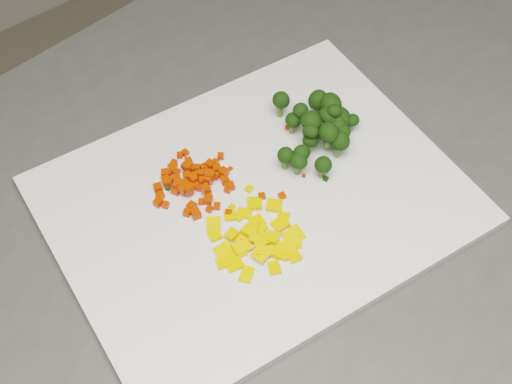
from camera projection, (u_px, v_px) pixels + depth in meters
counter_block at (272, 339)px, 1.20m from camera, size 1.11×0.83×0.90m
cutting_board at (256, 200)px, 0.80m from camera, size 0.48×0.39×0.01m
carrot_pile at (193, 176)px, 0.80m from camera, size 0.10×0.10×0.03m
pepper_pile at (253, 238)px, 0.76m from camera, size 0.11×0.11×0.02m
broccoli_pile at (316, 125)px, 0.83m from camera, size 0.12×0.12×0.06m
carrot_cube_0 at (178, 184)px, 0.79m from camera, size 0.01×0.01×0.01m
carrot_cube_1 at (192, 206)px, 0.79m from camera, size 0.01×0.01×0.01m
carrot_cube_2 at (168, 182)px, 0.81m from camera, size 0.01×0.01×0.01m
carrot_cube_3 at (187, 176)px, 0.80m from camera, size 0.01×0.01×0.01m
carrot_cube_4 at (184, 183)px, 0.80m from camera, size 0.01×0.01×0.01m
carrot_cube_5 at (174, 165)px, 0.82m from camera, size 0.01×0.01×0.01m
carrot_cube_6 at (188, 189)px, 0.79m from camera, size 0.01×0.01×0.01m
carrot_cube_7 at (169, 181)px, 0.81m from camera, size 0.01×0.01×0.01m
carrot_cube_8 at (212, 176)px, 0.80m from camera, size 0.01×0.01×0.01m
carrot_cube_9 at (200, 187)px, 0.80m from camera, size 0.01×0.01×0.01m
carrot_cube_10 at (189, 161)px, 0.83m from camera, size 0.01×0.01×0.01m
carrot_cube_11 at (185, 153)px, 0.83m from camera, size 0.01×0.01×0.01m
carrot_cube_12 at (158, 203)px, 0.79m from camera, size 0.01×0.01×0.01m
carrot_cube_13 at (167, 174)px, 0.81m from camera, size 0.01×0.01×0.01m
carrot_cube_14 at (202, 181)px, 0.80m from camera, size 0.01×0.01×0.01m
carrot_cube_15 at (183, 188)px, 0.79m from camera, size 0.01×0.01×0.01m
carrot_cube_16 at (208, 200)px, 0.79m from camera, size 0.01×0.01×0.01m
carrot_cube_17 at (203, 187)px, 0.80m from camera, size 0.01×0.01×0.01m
carrot_cube_18 at (174, 170)px, 0.82m from camera, size 0.01×0.01×0.01m
carrot_cube_19 at (188, 163)px, 0.82m from camera, size 0.01×0.01×0.01m
carrot_cube_20 at (160, 196)px, 0.79m from camera, size 0.01×0.01×0.01m
carrot_cube_21 at (204, 167)px, 0.82m from camera, size 0.01×0.01×0.01m
carrot_cube_22 at (206, 189)px, 0.79m from camera, size 0.01×0.01×0.01m
carrot_cube_23 at (174, 163)px, 0.82m from camera, size 0.01×0.01×0.01m
carrot_cube_24 at (216, 176)px, 0.81m from camera, size 0.01×0.01×0.01m
carrot_cube_25 at (195, 177)px, 0.81m from camera, size 0.01×0.01×0.01m
carrot_cube_26 at (189, 176)px, 0.81m from camera, size 0.01×0.01×0.01m
carrot_cube_27 at (187, 213)px, 0.78m from camera, size 0.01×0.01×0.01m
carrot_cube_28 at (207, 179)px, 0.80m from camera, size 0.01×0.01×0.01m
carrot_cube_29 at (201, 174)px, 0.80m from camera, size 0.01×0.01×0.01m
carrot_cube_30 at (191, 183)px, 0.81m from camera, size 0.01×0.01×0.01m
carrot_cube_31 at (190, 168)px, 0.82m from camera, size 0.01×0.01×0.01m
carrot_cube_32 at (166, 205)px, 0.79m from camera, size 0.01×0.01×0.01m
carrot_cube_33 at (228, 189)px, 0.80m from camera, size 0.01×0.01×0.01m
carrot_cube_34 at (176, 190)px, 0.80m from camera, size 0.01×0.01×0.01m
carrot_cube_35 at (176, 172)px, 0.82m from camera, size 0.01×0.01×0.01m
carrot_cube_36 at (215, 162)px, 0.82m from camera, size 0.01×0.01×0.01m
carrot_cube_37 at (208, 195)px, 0.80m from camera, size 0.01×0.01×0.01m
carrot_cube_38 at (180, 155)px, 0.83m from camera, size 0.01×0.01×0.01m
carrot_cube_39 at (209, 209)px, 0.79m from camera, size 0.01×0.01×0.01m
carrot_cube_40 at (221, 156)px, 0.83m from camera, size 0.01×0.01×0.01m
carrot_cube_41 at (195, 185)px, 0.80m from camera, size 0.01×0.01×0.01m
carrot_cube_42 at (228, 184)px, 0.81m from camera, size 0.01×0.01×0.01m
carrot_cube_43 at (225, 180)px, 0.81m from camera, size 0.01×0.01×0.01m
carrot_cube_44 at (166, 181)px, 0.81m from camera, size 0.01×0.01×0.01m
carrot_cube_45 at (224, 173)px, 0.81m from camera, size 0.01×0.01×0.01m
carrot_cube_46 at (178, 184)px, 0.80m from camera, size 0.01×0.01×0.01m
carrot_cube_47 at (217, 169)px, 0.82m from camera, size 0.01×0.01×0.01m
carrot_cube_48 at (196, 214)px, 0.78m from camera, size 0.01×0.01×0.01m
carrot_cube_49 at (187, 167)px, 0.81m from camera, size 0.01×0.01×0.01m
carrot_cube_50 at (198, 175)px, 0.81m from camera, size 0.01×0.01×0.01m
carrot_cube_51 at (210, 165)px, 0.82m from camera, size 0.01×0.01×0.01m
carrot_cube_52 at (201, 202)px, 0.79m from camera, size 0.01×0.01×0.01m
carrot_cube_53 at (210, 175)px, 0.80m from camera, size 0.01×0.01×0.01m
carrot_cube_54 at (188, 211)px, 0.78m from camera, size 0.01×0.01×0.01m
carrot_cube_55 at (197, 168)px, 0.82m from camera, size 0.01×0.01×0.01m
carrot_cube_56 at (176, 179)px, 0.81m from camera, size 0.01×0.01×0.01m
carrot_cube_57 at (208, 181)px, 0.81m from camera, size 0.01×0.01×0.01m
carrot_cube_58 at (194, 179)px, 0.80m from camera, size 0.01×0.01×0.01m
carrot_cube_59 at (189, 189)px, 0.79m from camera, size 0.01×0.01×0.01m
carrot_cube_60 at (190, 180)px, 0.81m from camera, size 0.01×0.01×0.01m
carrot_cube_61 at (172, 167)px, 0.82m from camera, size 0.01×0.01×0.01m
carrot_cube_62 at (158, 188)px, 0.80m from camera, size 0.01×0.01×0.01m
carrot_cube_63 at (217, 206)px, 0.79m from camera, size 0.01×0.01×0.01m
carrot_cube_64 at (165, 173)px, 0.81m from camera, size 0.01×0.01×0.01m
carrot_cube_65 at (185, 166)px, 0.81m from camera, size 0.01×0.01×0.01m
carrot_cube_66 at (230, 186)px, 0.80m from camera, size 0.01×0.01×0.01m
pepper_chunk_0 at (215, 237)px, 0.76m from camera, size 0.02×0.01×0.01m
pepper_chunk_1 at (261, 254)px, 0.75m from camera, size 0.02×0.02×0.01m
pepper_chunk_2 at (259, 230)px, 0.77m from camera, size 0.02×0.02×0.01m
pepper_chunk_3 at (255, 203)px, 0.79m from camera, size 0.02×0.02×0.01m
pepper_chunk_4 at (265, 250)px, 0.75m from camera, size 0.02×0.02×0.01m
pepper_chunk_5 at (240, 216)px, 0.78m from camera, size 0.01×0.01×0.00m
pepper_chunk_6 at (283, 218)px, 0.78m from camera, size 0.02×0.02×0.01m
pepper_chunk_7 at (244, 239)px, 0.76m from camera, size 0.02×0.02×0.00m
pepper_chunk_8 at (297, 233)px, 0.77m from camera, size 0.01×0.02×0.01m
pepper_chunk_9 at (224, 262)px, 0.75m from camera, size 0.02×0.02×0.01m
pepper_chunk_10 at (272, 237)px, 0.76m from camera, size 0.02×0.02×0.01m
pepper_chunk_11 at (278, 248)px, 0.76m from camera, size 0.01×0.02×0.00m
pepper_chunk_12 at (232, 234)px, 0.76m from camera, size 0.02×0.01×0.00m
pepper_chunk_13 at (244, 213)px, 0.78m from camera, size 0.02×0.02×0.00m
pepper_chunk_14 at (240, 251)px, 0.75m from camera, size 0.01×0.02×0.01m
pepper_chunk_15 at (280, 224)px, 0.77m from camera, size 0.02×0.02×0.01m
pepper_chunk_16 at (230, 215)px, 0.78m from camera, size 0.02×0.02×0.01m
pepper_chunk_17 at (288, 247)px, 0.76m from camera, size 0.02×0.02×0.01m
pepper_chunk_18 at (258, 239)px, 0.76m from camera, size 0.02×0.02×0.01m
pepper_chunk_19 at (234, 256)px, 0.75m from camera, size 0.02×0.02×0.01m
pepper_chunk_20 at (249, 231)px, 0.76m from camera, size 0.02×0.02×0.01m
pepper_chunk_21 at (257, 221)px, 0.78m from camera, size 0.02×0.02×0.00m
pepper_chunk_22 at (242, 247)px, 0.75m from camera, size 0.02×0.02×0.01m
pepper_chunk_23 at (274, 268)px, 0.74m from camera, size 0.02×0.02×0.01m
pepper_chunk_24 at (247, 274)px, 0.74m from camera, size 0.02×0.02×0.01m
pepper_chunk_25 at (281, 252)px, 0.75m from camera, size 0.03×0.03×0.01m
pepper_chunk_26 at (224, 252)px, 0.75m from camera, size 0.02×0.02×0.01m
pepper_chunk_27 at (274, 205)px, 0.79m from camera, size 0.02×0.02×0.01m
pepper_chunk_28 at (253, 227)px, 0.77m from camera, size 0.02×0.02×0.01m
pepper_chunk_29 at (260, 242)px, 0.76m from camera, size 0.02×0.02×0.01m
pepper_chunk_30 at (269, 238)px, 0.76m from camera, size 0.01×0.02×0.01m
pepper_chunk_31 at (290, 235)px, 0.77m from camera, size 0.02×0.01×0.01m
pepper_chunk_32 at (261, 240)px, 0.76m from camera, size 0.02×0.02×0.01m
pepper_chunk_33 at (296, 243)px, 0.76m from camera, size 0.02×0.02×0.01m
pepper_chunk_34 at (227, 248)px, 0.76m from camera, size 0.01×0.02×0.01m
pepper_chunk_35 at (293, 255)px, 0.75m from camera, size 0.02×0.02×0.01m
pepper_chunk_36 at (234, 264)px, 0.75m from camera, size 0.02×0.02×0.01m
pepper_chunk_37 at (214, 225)px, 0.77m from camera, size 0.02×0.02×0.01m
broccoli_floret_0 at (337, 130)px, 0.84m from camera, size 0.03×0.03×0.03m
broccoli_floret_1 at (342, 136)px, 0.83m from camera, size 0.02×0.02×0.03m
broccoli_floret_2 at (285, 159)px, 0.81m from camera, size 0.03×0.03×0.03m
broccoli_floret_3 at (327, 121)px, 0.84m from camera, size 0.03×0.03×0.04m
broccoli_floret_4 at (298, 165)px, 0.81m from camera, size 0.03×0.03×0.03m
broccoli_floret_5 at (317, 104)px, 0.86m from camera, size 0.04×0.04×0.03m
broccoli_floret_6 at (336, 125)px, 0.84m from camera, size 0.02×0.02×0.03m
broccoli_floret_7 at (334, 116)px, 0.85m from camera, size 0.02×0.02×0.03m
broccoli_floret_8 at (309, 144)px, 0.83m from camera, size 0.03×0.03×0.03m
broccoli_floret_9 at (333, 115)px, 0.83m from camera, size 0.02×0.02×0.03m
broccoli_floret_10 at (338, 145)px, 0.82m from camera, size 0.03×0.03×0.04m
broccoli_floret_11 at (315, 136)px, 0.83m from camera, size 0.03×0.03×0.03m
broccoli_floret_12 at (310, 135)px, 0.82m from camera, size 0.02×0.02×0.03m
broccoli_floret_13 at (352, 123)px, 0.85m from camera, size 0.02×0.02×0.02m
broccoli_floret_14 at (322, 168)px, 0.81m from camera, size 0.03×0.03×0.03m
broccoli_floret_15 at (311, 135)px, 0.83m from camera, size 0.03×0.03×0.03m
broccoli_floret_16 at (310, 126)px, 0.82m from camera, size 0.03×0.03×0.03m
broccoli_floret_17 at (329, 109)px, 0.85m from camera, size 0.04×0.04×0.04m
broccoli_floret_18 at (301, 158)px, 0.81m from camera, size 0.03×0.03×0.03m
broccoli_floret_19 at (339, 120)px, 0.85m from camera, size 0.04×0.04×0.03m
broccoli_floret_20 at (327, 137)px, 0.82m from camera, size 0.03×0.03×0.03m
broccoli_floret_21 at (300, 114)px, 0.84m from camera, size 0.03×0.03×0.03m
broccoli_floret_22 at (280, 105)px, 0.86m from camera, size 0.03×0.03×0.03m
broccoli_floret_23 at (292, 124)px, 0.85m from camera, size 0.03×0.03×0.03m
stray_bit_0 at (223, 177)px, 0.81m from camera, size 0.01×0.01×0.00m
stray_bit_1 at (304, 176)px, 0.82m from camera, size 0.01×0.01×0.00m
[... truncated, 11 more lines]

